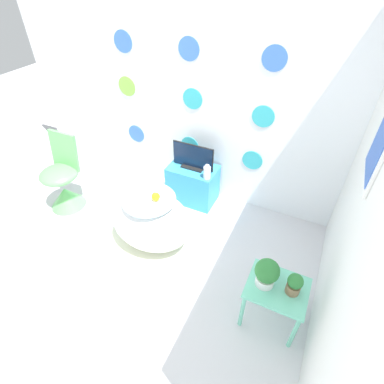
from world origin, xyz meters
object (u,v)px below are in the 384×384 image
at_px(chair, 64,185).
at_px(potted_plant_left, 267,273).
at_px(potted_plant_right, 294,284).
at_px(bathtub, 151,220).
at_px(tv, 193,158).
at_px(vase, 207,172).

height_order(chair, potted_plant_left, chair).
relative_size(chair, potted_plant_right, 4.72).
height_order(bathtub, potted_plant_right, potted_plant_right).
relative_size(tv, potted_plant_right, 2.60).
bearing_deg(tv, bathtub, -95.63).
distance_m(tv, vase, 0.25).
xyz_separation_m(tv, potted_plant_right, (1.31, -1.08, -0.06)).
bearing_deg(chair, bathtub, -2.94).
bearing_deg(potted_plant_left, potted_plant_right, 5.44).
relative_size(bathtub, vase, 4.96).
bearing_deg(vase, bathtub, -113.71).
height_order(tv, potted_plant_left, tv).
relative_size(bathtub, potted_plant_right, 4.43).
height_order(vase, potted_plant_left, potted_plant_left).
bearing_deg(potted_plant_right, vase, 138.41).
bearing_deg(chair, potted_plant_right, -7.91).
relative_size(bathtub, tv, 1.70).
xyz_separation_m(bathtub, potted_plant_right, (1.39, -0.30, 0.23)).
xyz_separation_m(bathtub, chair, (-1.20, 0.06, -0.01)).
xyz_separation_m(chair, tv, (1.28, 0.72, 0.31)).
bearing_deg(chair, vase, 22.24).
distance_m(bathtub, potted_plant_left, 1.26).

